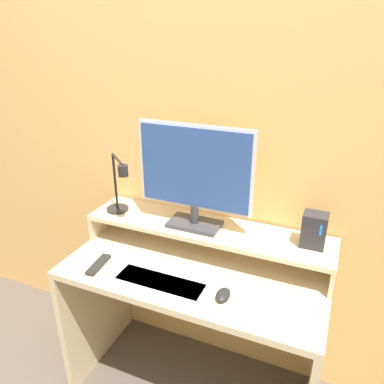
{
  "coord_description": "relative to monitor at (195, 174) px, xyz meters",
  "views": [
    {
      "loc": [
        0.53,
        -0.99,
        1.7
      ],
      "look_at": [
        -0.02,
        0.31,
        1.08
      ],
      "focal_mm": 35.0,
      "sensor_mm": 36.0,
      "label": 1
    }
  ],
  "objects": [
    {
      "name": "desk_lamp",
      "position": [
        -0.37,
        -0.04,
        -0.12
      ],
      "size": [
        0.21,
        0.19,
        0.3
      ],
      "color": "black",
      "rests_on": "monitor_shelf"
    },
    {
      "name": "desk",
      "position": [
        0.05,
        -0.13,
        -0.6
      ],
      "size": [
        1.15,
        0.56,
        0.73
      ],
      "color": "beige",
      "rests_on": "ground_plane"
    },
    {
      "name": "router_dock",
      "position": [
        0.52,
        0.03,
        -0.18
      ],
      "size": [
        0.1,
        0.08,
        0.15
      ],
      "color": "#28282D",
      "rests_on": "monitor_shelf"
    },
    {
      "name": "keyboard",
      "position": [
        -0.03,
        -0.3,
        -0.38
      ],
      "size": [
        0.4,
        0.14,
        0.02
      ],
      "color": "white",
      "rests_on": "desk"
    },
    {
      "name": "wall_back",
      "position": [
        0.05,
        0.18,
        0.13
      ],
      "size": [
        6.0,
        0.05,
        2.5
      ],
      "color": "#E5AD60",
      "rests_on": "ground_plane"
    },
    {
      "name": "mouse",
      "position": [
        0.24,
        -0.27,
        -0.37
      ],
      "size": [
        0.05,
        0.09,
        0.03
      ],
      "color": "black",
      "rests_on": "desk"
    },
    {
      "name": "monitor_shelf",
      "position": [
        0.05,
        0.01,
        -0.28
      ],
      "size": [
        1.15,
        0.26,
        0.14
      ],
      "color": "beige",
      "rests_on": "desk"
    },
    {
      "name": "monitor",
      "position": [
        0.0,
        0.0,
        0.0
      ],
      "size": [
        0.53,
        0.14,
        0.47
      ],
      "color": "#38383D",
      "rests_on": "monitor_shelf"
    },
    {
      "name": "remote_control",
      "position": [
        -0.34,
        -0.29,
        -0.38
      ],
      "size": [
        0.06,
        0.16,
        0.02
      ],
      "color": "black",
      "rests_on": "desk"
    }
  ]
}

